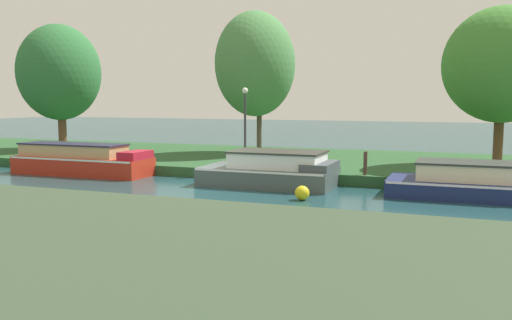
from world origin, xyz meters
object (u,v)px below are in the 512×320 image
at_px(mooring_post_far, 76,153).
at_px(channel_buoy, 302,193).
at_px(red_barge, 81,160).
at_px(willow_tree_left, 59,73).
at_px(willow_tree_centre, 255,64).
at_px(mooring_post_near, 365,163).
at_px(lamp_post, 245,117).
at_px(willow_tree_right, 502,65).
at_px(slate_narrowboat, 273,171).
at_px(navy_cruiser, 468,183).

relative_size(mooring_post_far, channel_buoy, 1.54).
distance_m(red_barge, willow_tree_left, 8.53).
xyz_separation_m(willow_tree_centre, channel_buoy, (5.16, -9.44, -4.55)).
bearing_deg(mooring_post_near, willow_tree_centre, 137.32).
relative_size(red_barge, lamp_post, 1.88).
xyz_separation_m(willow_tree_left, willow_tree_right, (21.37, 0.29, -0.05)).
distance_m(willow_tree_right, channel_buoy, 10.68).
height_order(red_barge, lamp_post, lamp_post).
bearing_deg(mooring_post_far, mooring_post_near, 0.00).
relative_size(red_barge, willow_tree_centre, 0.85).
bearing_deg(channel_buoy, willow_tree_left, 153.88).
relative_size(red_barge, slate_narrowboat, 1.25).
relative_size(lamp_post, channel_buoy, 6.99).
bearing_deg(mooring_post_near, willow_tree_right, 44.40).
height_order(navy_cruiser, channel_buoy, navy_cruiser).
xyz_separation_m(willow_tree_right, mooring_post_far, (-17.12, -4.43, -3.67)).
distance_m(red_barge, mooring_post_far, 1.67).
relative_size(slate_narrowboat, mooring_post_far, 6.82).
distance_m(navy_cruiser, mooring_post_near, 3.61).
distance_m(willow_tree_left, mooring_post_near, 17.72).
xyz_separation_m(navy_cruiser, channel_buoy, (-4.73, -2.33, -0.24)).
height_order(navy_cruiser, willow_tree_centre, willow_tree_centre).
bearing_deg(mooring_post_near, willow_tree_left, 166.18).
bearing_deg(lamp_post, willow_tree_left, 165.68).
bearing_deg(navy_cruiser, willow_tree_centre, 144.26).
bearing_deg(willow_tree_centre, mooring_post_near, -42.68).
bearing_deg(navy_cruiser, willow_tree_left, 165.37).
bearing_deg(lamp_post, red_barge, -160.19).
distance_m(red_barge, mooring_post_near, 11.45).
xyz_separation_m(willow_tree_left, mooring_post_near, (16.84, -4.14, -3.64)).
bearing_deg(slate_narrowboat, red_barge, 180.00).
height_order(willow_tree_right, mooring_post_near, willow_tree_right).
height_order(willow_tree_left, mooring_post_far, willow_tree_left).
bearing_deg(navy_cruiser, mooring_post_far, 175.91).
xyz_separation_m(willow_tree_left, channel_buoy, (15.53, -7.61, -4.23)).
height_order(lamp_post, mooring_post_far, lamp_post).
xyz_separation_m(navy_cruiser, willow_tree_centre, (-9.89, 7.11, 4.31)).
xyz_separation_m(slate_narrowboat, willow_tree_left, (-13.77, 5.29, 3.91)).
height_order(mooring_post_near, mooring_post_far, mooring_post_near).
relative_size(willow_tree_left, willow_tree_right, 1.04).
bearing_deg(lamp_post, channel_buoy, -50.85).
bearing_deg(mooring_post_near, red_barge, -174.27).
bearing_deg(willow_tree_right, willow_tree_centre, 172.05).
relative_size(slate_narrowboat, willow_tree_right, 0.75).
height_order(slate_narrowboat, mooring_post_far, slate_narrowboat).
bearing_deg(red_barge, lamp_post, 19.81).
bearing_deg(willow_tree_left, slate_narrowboat, -21.00).
xyz_separation_m(red_barge, mooring_post_near, (11.39, 1.14, 0.24)).
bearing_deg(willow_tree_left, willow_tree_centre, 10.01).
relative_size(willow_tree_centre, mooring_post_far, 10.02).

